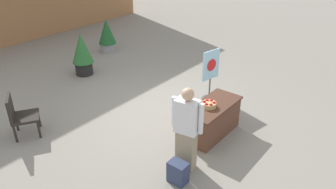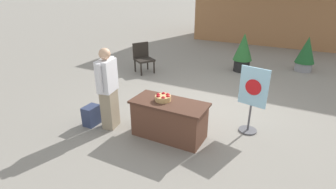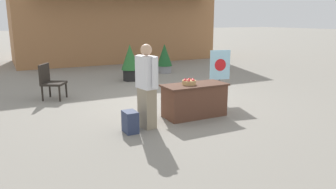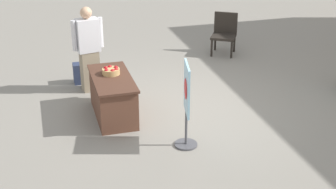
# 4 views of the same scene
# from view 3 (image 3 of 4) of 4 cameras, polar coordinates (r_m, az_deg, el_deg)

# --- Properties ---
(ground_plane) EXTENTS (120.00, 120.00, 0.00)m
(ground_plane) POSITION_cam_3_polar(r_m,az_deg,el_deg) (8.53, 0.26, -1.45)
(ground_plane) COLOR gray
(storefront_building) EXTENTS (9.95, 4.92, 5.29)m
(storefront_building) POSITION_cam_3_polar(r_m,az_deg,el_deg) (17.88, -9.49, 14.53)
(storefront_building) COLOR #9E6B42
(storefront_building) RESTS_ON ground_plane
(display_table) EXTENTS (1.44, 0.66, 0.73)m
(display_table) POSITION_cam_3_polar(r_m,az_deg,el_deg) (7.30, 4.62, -0.99)
(display_table) COLOR brown
(display_table) RESTS_ON ground_plane
(apple_basket) EXTENTS (0.30, 0.30, 0.13)m
(apple_basket) POSITION_cam_3_polar(r_m,az_deg,el_deg) (7.15, 3.68, 2.20)
(apple_basket) COLOR tan
(apple_basket) RESTS_ON display_table
(person_visitor) EXTENTS (0.33, 0.60, 1.67)m
(person_visitor) POSITION_cam_3_polar(r_m,az_deg,el_deg) (6.43, -3.72, 1.50)
(person_visitor) COLOR gray
(person_visitor) RESTS_ON ground_plane
(backpack) EXTENTS (0.24, 0.34, 0.42)m
(backpack) POSITION_cam_3_polar(r_m,az_deg,el_deg) (6.33, -6.59, -4.76)
(backpack) COLOR #2D3856
(backpack) RESTS_ON ground_plane
(poster_board) EXTENTS (0.55, 0.36, 1.35)m
(poster_board) POSITION_cam_3_polar(r_m,az_deg,el_deg) (8.70, 8.99, 3.59)
(poster_board) COLOR #4C4C51
(poster_board) RESTS_ON ground_plane
(patio_chair) EXTENTS (0.76, 0.76, 0.96)m
(patio_chair) POSITION_cam_3_polar(r_m,az_deg,el_deg) (9.36, -19.87, 2.39)
(patio_chair) COLOR #28231E
(patio_chair) RESTS_ON ground_plane
(potted_plant_far_left) EXTENTS (0.62, 0.62, 1.16)m
(potted_plant_far_left) POSITION_cam_3_polar(r_m,az_deg,el_deg) (13.23, -0.61, 6.42)
(potted_plant_far_left) COLOR gray
(potted_plant_far_left) RESTS_ON ground_plane
(potted_plant_far_right) EXTENTS (0.63, 0.63, 1.27)m
(potted_plant_far_right) POSITION_cam_3_polar(r_m,az_deg,el_deg) (11.57, -6.62, 5.76)
(potted_plant_far_right) COLOR black
(potted_plant_far_right) RESTS_ON ground_plane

